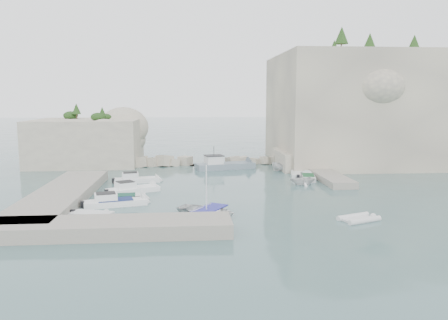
{
  "coord_description": "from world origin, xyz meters",
  "views": [
    {
      "loc": [
        -4.24,
        -45.01,
        10.2
      ],
      "look_at": [
        0.0,
        6.0,
        3.0
      ],
      "focal_mm": 35.0,
      "sensor_mm": 36.0,
      "label": 1
    }
  ],
  "objects": [
    {
      "name": "cliff_east",
      "position": [
        23.0,
        23.0,
        8.5
      ],
      "size": [
        26.0,
        22.0,
        17.0
      ],
      "primitive_type": "cube",
      "color": "beige",
      "rests_on": "ground"
    },
    {
      "name": "quay_west",
      "position": [
        -17.0,
        -1.0,
        0.55
      ],
      "size": [
        5.0,
        24.0,
        1.1
      ],
      "primitive_type": "cube",
      "color": "#9E9689",
      "rests_on": "ground"
    },
    {
      "name": "breakwater",
      "position": [
        -1.0,
        22.0,
        0.7
      ],
      "size": [
        28.0,
        3.0,
        1.4
      ],
      "primitive_type": "cube",
      "color": "beige",
      "rests_on": "ground"
    },
    {
      "name": "cliff_terrace",
      "position": [
        13.0,
        18.0,
        1.25
      ],
      "size": [
        8.0,
        10.0,
        2.5
      ],
      "primitive_type": "cube",
      "color": "beige",
      "rests_on": "ground"
    },
    {
      "name": "motorboat_d",
      "position": [
        -11.26,
        -3.27,
        0.0
      ],
      "size": [
        6.72,
        3.45,
        1.4
      ],
      "primitive_type": null,
      "rotation": [
        0.0,
        0.0,
        0.25
      ],
      "color": "white",
      "rests_on": "ground"
    },
    {
      "name": "motorboat_b",
      "position": [
        -10.33,
        2.67,
        0.0
      ],
      "size": [
        6.43,
        4.7,
        1.4
      ],
      "primitive_type": null,
      "rotation": [
        0.0,
        0.0,
        0.49
      ],
      "color": "white",
      "rests_on": "ground"
    },
    {
      "name": "vegetation",
      "position": [
        17.83,
        24.4,
        17.93
      ],
      "size": [
        53.48,
        13.88,
        13.4
      ],
      "color": "#1E4219",
      "rests_on": "ground"
    },
    {
      "name": "quay_south",
      "position": [
        -10.0,
        -12.5,
        0.55
      ],
      "size": [
        18.0,
        4.0,
        1.1
      ],
      "primitive_type": "cube",
      "color": "#9E9689",
      "rests_on": "ground"
    },
    {
      "name": "rowboat",
      "position": [
        -2.67,
        -7.62,
        0.0
      ],
      "size": [
        6.65,
        6.18,
        1.12
      ],
      "primitive_type": "imported",
      "rotation": [
        0.0,
        0.0,
        1.0
      ],
      "color": "white",
      "rests_on": "ground"
    },
    {
      "name": "work_boat",
      "position": [
        1.17,
        18.08,
        0.0
      ],
      "size": [
        9.85,
        4.95,
        2.2
      ],
      "primitive_type": null,
      "rotation": [
        0.0,
        0.0,
        0.24
      ],
      "color": "slate",
      "rests_on": "ground"
    },
    {
      "name": "tender_east_d",
      "position": [
        9.47,
        15.01,
        0.0
      ],
      "size": [
        4.23,
        3.21,
        1.54
      ],
      "primitive_type": "imported",
      "rotation": [
        0.0,
        0.0,
        1.08
      ],
      "color": "silver",
      "rests_on": "ground"
    },
    {
      "name": "motorboat_a",
      "position": [
        -10.52,
        8.45,
        0.0
      ],
      "size": [
        6.22,
        2.8,
        1.4
      ],
      "primitive_type": null,
      "rotation": [
        0.0,
        0.0,
        0.17
      ],
      "color": "white",
      "rests_on": "ground"
    },
    {
      "name": "motorboat_c",
      "position": [
        -10.88,
        -1.29,
        0.0
      ],
      "size": [
        5.21,
        2.37,
        0.7
      ],
      "primitive_type": null,
      "rotation": [
        0.0,
        0.0,
        0.11
      ],
      "color": "silver",
      "rests_on": "ground"
    },
    {
      "name": "tender_east_b",
      "position": [
        10.96,
        8.61,
        0.0
      ],
      "size": [
        2.68,
        5.19,
        0.7
      ],
      "primitive_type": null,
      "rotation": [
        0.0,
        0.0,
        1.36
      ],
      "color": "silver",
      "rests_on": "ground"
    },
    {
      "name": "ground",
      "position": [
        0.0,
        0.0,
        0.0
      ],
      "size": [
        400.0,
        400.0,
        0.0
      ],
      "primitive_type": "plane",
      "color": "#446667",
      "rests_on": "ground"
    },
    {
      "name": "inflatable_dinghy",
      "position": [
        10.06,
        -10.32,
        0.0
      ],
      "size": [
        3.99,
        2.94,
        0.44
      ],
      "primitive_type": null,
      "rotation": [
        0.0,
        0.0,
        0.37
      ],
      "color": "silver",
      "rests_on": "ground"
    },
    {
      "name": "ledge_east",
      "position": [
        13.5,
        10.0,
        0.4
      ],
      "size": [
        3.0,
        16.0,
        0.8
      ],
      "primitive_type": "cube",
      "color": "#9E9689",
      "rests_on": "ground"
    },
    {
      "name": "motorboat_e",
      "position": [
        -12.57,
        -7.77,
        0.0
      ],
      "size": [
        4.22,
        2.76,
        0.7
      ],
      "primitive_type": null,
      "rotation": [
        0.0,
        0.0,
        -0.32
      ],
      "color": "silver",
      "rests_on": "ground"
    },
    {
      "name": "tender_east_a",
      "position": [
        9.39,
        5.38,
        0.0
      ],
      "size": [
        3.23,
        2.83,
        1.64
      ],
      "primitive_type": "imported",
      "rotation": [
        0.0,
        0.0,
        1.52
      ],
      "color": "silver",
      "rests_on": "ground"
    },
    {
      "name": "outcrop_west",
      "position": [
        -20.0,
        25.0,
        3.5
      ],
      "size": [
        16.0,
        14.0,
        7.0
      ],
      "primitive_type": "cube",
      "color": "beige",
      "rests_on": "ground"
    },
    {
      "name": "rowboat_mast",
      "position": [
        -2.67,
        -7.62,
        2.66
      ],
      "size": [
        0.1,
        0.1,
        4.2
      ],
      "primitive_type": "cylinder",
      "color": "white",
      "rests_on": "rowboat"
    },
    {
      "name": "tender_east_c",
      "position": [
        10.15,
        10.88,
        0.0
      ],
      "size": [
        2.6,
        5.22,
        0.7
      ],
      "primitive_type": null,
      "rotation": [
        0.0,
        0.0,
        1.37
      ],
      "color": "silver",
      "rests_on": "ground"
    }
  ]
}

